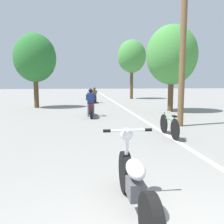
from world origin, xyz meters
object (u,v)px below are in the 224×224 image
(roadside_tree_left, at_px, (35,58))
(motorcycle_foreground, at_px, (135,183))
(roadside_tree_right_near, at_px, (172,55))
(motorcycle_rider_lead, at_px, (91,106))
(utility_pole, at_px, (183,46))
(roadside_tree_right_far, at_px, (132,57))
(motorcycle_rider_far, at_px, (94,97))
(bicycle_parked, at_px, (169,126))

(roadside_tree_left, relative_size, motorcycle_foreground, 2.36)
(roadside_tree_right_near, height_order, motorcycle_rider_lead, roadside_tree_right_near)
(utility_pole, height_order, roadside_tree_right_near, utility_pole)
(utility_pole, relative_size, motorcycle_foreground, 2.90)
(roadside_tree_right_near, relative_size, roadside_tree_right_far, 0.84)
(roadside_tree_right_far, height_order, motorcycle_foreground, roadside_tree_right_far)
(motorcycle_rider_far, bearing_deg, motorcycle_rider_lead, -94.20)
(bicycle_parked, bearing_deg, roadside_tree_right_far, 82.27)
(roadside_tree_left, bearing_deg, roadside_tree_right_far, 42.73)
(roadside_tree_right_far, bearing_deg, motorcycle_rider_far, -134.35)
(roadside_tree_right_far, xyz_separation_m, roadside_tree_left, (-8.31, -7.68, -0.99))
(roadside_tree_left, height_order, motorcycle_rider_lead, roadside_tree_left)
(roadside_tree_right_far, height_order, motorcycle_rider_far, roadside_tree_right_far)
(roadside_tree_right_near, xyz_separation_m, roadside_tree_left, (-8.42, 3.23, 0.04))
(utility_pole, bearing_deg, motorcycle_foreground, -118.06)
(utility_pole, xyz_separation_m, roadside_tree_right_far, (1.21, 15.50, 1.19))
(roadside_tree_left, relative_size, motorcycle_rider_far, 2.55)
(motorcycle_foreground, xyz_separation_m, bicycle_parked, (2.14, 4.40, -0.08))
(motorcycle_foreground, distance_m, bicycle_parked, 4.89)
(roadside_tree_right_near, height_order, roadside_tree_right_far, roadside_tree_right_far)
(motorcycle_foreground, bearing_deg, roadside_tree_right_far, 78.30)
(utility_pole, relative_size, motorcycle_rider_far, 3.13)
(roadside_tree_right_far, distance_m, roadside_tree_left, 11.36)
(roadside_tree_left, xyz_separation_m, motorcycle_foreground, (3.83, -13.94, -2.95))
(motorcycle_foreground, xyz_separation_m, motorcycle_rider_lead, (-0.25, 9.24, 0.10))
(utility_pole, bearing_deg, bicycle_parked, -123.07)
(roadside_tree_right_near, distance_m, motorcycle_foreground, 12.01)
(roadside_tree_right_near, height_order, bicycle_parked, roadside_tree_right_near)
(roadside_tree_right_near, bearing_deg, motorcycle_rider_lead, -163.06)
(motorcycle_rider_far, bearing_deg, motorcycle_foreground, -91.13)
(roadside_tree_right_far, bearing_deg, roadside_tree_left, -137.27)
(roadside_tree_left, distance_m, motorcycle_rider_lead, 6.56)
(roadside_tree_right_near, xyz_separation_m, motorcycle_rider_lead, (-4.84, -1.47, -2.80))
(utility_pole, bearing_deg, roadside_tree_right_far, 85.53)
(roadside_tree_right_near, distance_m, bicycle_parked, 7.40)
(utility_pole, distance_m, roadside_tree_right_near, 4.78)
(motorcycle_rider_lead, relative_size, motorcycle_rider_far, 1.06)
(motorcycle_rider_far, bearing_deg, roadside_tree_left, -140.46)
(roadside_tree_right_near, relative_size, motorcycle_rider_lead, 2.44)
(roadside_tree_right_near, distance_m, roadside_tree_right_far, 10.96)
(utility_pole, xyz_separation_m, bicycle_parked, (-1.12, -1.73, -2.83))
(bicycle_parked, bearing_deg, motorcycle_rider_far, 97.87)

